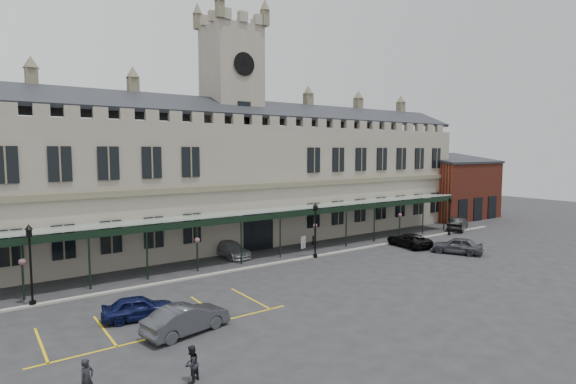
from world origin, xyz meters
TOP-DOWN VIEW (x-y plane):
  - ground at (0.00, 0.00)m, footprint 140.00×140.00m
  - station_building at (0.00, 15.91)m, footprint 60.00×10.36m
  - clock_tower at (0.00, 16.00)m, footprint 5.60×5.60m
  - canopy at (0.00, 7.46)m, footprint 50.00×4.10m
  - brick_annex at (34.00, 12.97)m, footprint 12.40×8.36m
  - kerb at (0.00, 5.50)m, footprint 60.00×0.40m
  - parking_markings at (-14.00, -1.50)m, footprint 16.00×6.00m
  - tree_behind_mid at (8.00, 25.00)m, footprint 6.00×6.00m
  - tree_behind_right at (24.00, 25.00)m, footprint 6.00×6.00m
  - lamp_post_left at (-19.68, 5.56)m, footprint 0.49×0.49m
  - lamp_post_mid at (2.51, 5.30)m, footprint 0.47×0.47m
  - lamp_post_right at (21.75, 4.89)m, footprint 0.42×0.42m
  - traffic_cone at (12.81, 2.97)m, footprint 0.43×0.43m
  - sign_board at (3.91, 8.91)m, footprint 0.70×0.24m
  - bollard_left at (-2.85, 9.62)m, footprint 0.15×0.15m
  - bollard_right at (5.89, 9.82)m, footprint 0.16×0.16m
  - car_left_a at (-15.00, -0.39)m, footprint 4.22×2.33m
  - car_left_b at (-13.53, -3.80)m, footprint 4.90×2.55m
  - car_taxi at (-3.50, 10.00)m, footprint 2.08×4.82m
  - car_van at (13.00, 3.47)m, footprint 2.86×5.13m
  - car_right_a at (14.25, -1.16)m, footprint 3.64×4.86m
  - car_right_b at (25.13, 6.06)m, footprint 5.15×3.59m
  - person_a at (-19.20, -7.69)m, footprint 0.73×0.65m
  - person_b at (-15.37, -8.68)m, footprint 0.95×0.89m

SIDE VIEW (x-z plane):
  - ground at x=0.00m, z-range 0.00..0.00m
  - parking_markings at x=-14.00m, z-range -0.01..0.01m
  - kerb at x=0.00m, z-range 0.00..0.12m
  - traffic_cone at x=12.81m, z-range -0.01..0.68m
  - bollard_left at x=-2.85m, z-range 0.00..0.82m
  - bollard_right at x=5.89m, z-range 0.00..0.89m
  - sign_board at x=3.91m, z-range -0.01..1.20m
  - car_van at x=13.00m, z-range 0.00..1.36m
  - car_left_a at x=-15.00m, z-range 0.00..1.36m
  - car_taxi at x=-3.50m, z-range 0.00..1.38m
  - car_left_b at x=-13.53m, z-range 0.00..1.54m
  - car_right_a at x=14.25m, z-range 0.00..1.54m
  - person_b at x=-15.37m, z-range 0.00..1.55m
  - car_right_b at x=25.13m, z-range 0.00..1.61m
  - person_a at x=-19.20m, z-range 0.00..1.67m
  - canopy at x=0.00m, z-range 0.25..4.55m
  - lamp_post_right at x=21.75m, z-range 0.41..4.83m
  - lamp_post_mid at x=2.51m, z-range 0.46..5.43m
  - lamp_post_left at x=-19.68m, z-range 0.48..5.60m
  - brick_annex at x=34.00m, z-range -0.46..8.77m
  - station_building at x=0.00m, z-range -2.18..15.12m
  - tree_behind_mid at x=8.00m, z-range 4.81..20.81m
  - tree_behind_right at x=24.00m, z-range 4.81..20.81m
  - clock_tower at x=0.00m, z-range 0.71..25.51m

